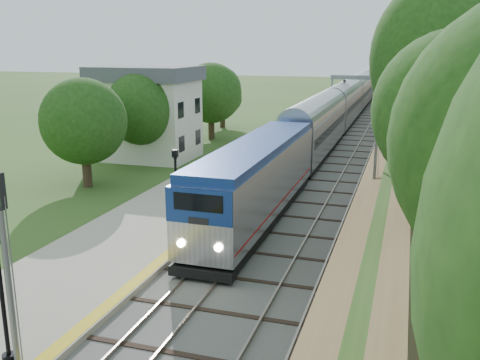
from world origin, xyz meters
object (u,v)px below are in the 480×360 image
(signal_gantry, at_px, (365,87))
(signal_farside, at_px, (375,159))
(lamppost_mid, at_px, (3,306))
(signal_platform, at_px, (5,249))
(station_building, at_px, (147,112))
(lamppost_far, at_px, (176,193))
(train, at_px, (352,100))

(signal_gantry, height_order, signal_farside, signal_gantry)
(signal_gantry, bearing_deg, lamppost_mid, -95.88)
(signal_platform, distance_m, signal_farside, 20.60)
(signal_gantry, distance_m, signal_farside, 37.09)
(signal_gantry, relative_size, signal_farside, 1.47)
(signal_gantry, xyz_separation_m, lamppost_mid, (-5.70, -55.32, -2.56))
(station_building, bearing_deg, lamppost_far, -58.79)
(lamppost_mid, xyz_separation_m, signal_platform, (0.33, -0.04, 1.85))
(signal_farside, bearing_deg, signal_platform, -116.23)
(station_building, height_order, signal_gantry, station_building)
(signal_gantry, bearing_deg, station_building, -123.38)
(lamppost_far, xyz_separation_m, signal_platform, (0.58, -13.00, 1.86))
(train, height_order, signal_farside, signal_farside)
(station_building, bearing_deg, signal_gantry, 56.62)
(signal_gantry, xyz_separation_m, signal_farside, (3.73, -36.89, -1.21))
(signal_farside, bearing_deg, train, 97.56)
(train, xyz_separation_m, lamppost_mid, (-3.23, -65.13, 0.05))
(station_building, xyz_separation_m, signal_gantry, (16.47, 24.99, 0.73))
(train, bearing_deg, signal_farside, -82.44)
(lamppost_mid, relative_size, signal_farside, 0.74)
(station_building, bearing_deg, signal_farside, -30.50)
(lamppost_mid, distance_m, signal_farside, 20.75)
(signal_farside, bearing_deg, signal_gantry, 95.77)
(train, relative_size, signal_farside, 20.53)
(train, height_order, signal_platform, signal_platform)
(lamppost_far, distance_m, signal_farside, 11.20)
(station_building, distance_m, lamppost_far, 20.39)
(train, bearing_deg, station_building, -111.91)
(lamppost_mid, relative_size, signal_platform, 0.70)
(signal_platform, bearing_deg, signal_farside, 63.77)
(station_building, distance_m, signal_platform, 32.33)
(signal_gantry, bearing_deg, lamppost_far, -97.99)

